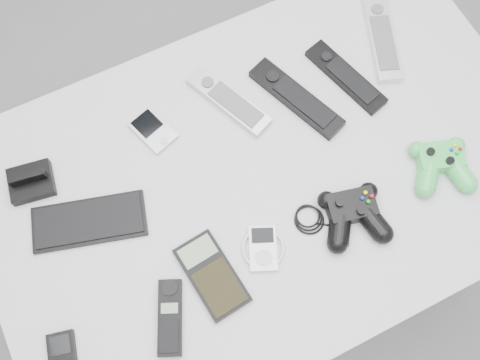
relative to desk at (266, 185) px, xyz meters
name	(u,v)px	position (x,y,z in m)	size (l,w,h in m)	color
floor	(243,277)	(-0.07, -0.04, -0.73)	(3.50, 3.50, 0.00)	slate
desk	(266,185)	(0.00, 0.00, 0.00)	(1.19, 0.77, 0.80)	#9D9C9F
pda_keyboard	(89,221)	(-0.37, 0.06, 0.08)	(0.23, 0.10, 0.01)	black
dock_bracket	(29,180)	(-0.45, 0.19, 0.09)	(0.09, 0.08, 0.05)	black
pda	(153,130)	(-0.18, 0.19, 0.08)	(0.06, 0.10, 0.02)	#A7A8AE
remote_silver_a	(229,101)	(0.00, 0.18, 0.08)	(0.05, 0.21, 0.02)	#A7A8AE
remote_black_a	(296,98)	(0.14, 0.13, 0.08)	(0.05, 0.23, 0.02)	black
remote_black_b	(346,77)	(0.26, 0.12, 0.08)	(0.05, 0.21, 0.02)	black
remote_silver_b	(382,37)	(0.39, 0.18, 0.08)	(0.05, 0.23, 0.02)	silver
cordless_handset	(170,317)	(-0.30, -0.18, 0.08)	(0.04, 0.14, 0.02)	black
calculator	(212,275)	(-0.20, -0.14, 0.08)	(0.08, 0.17, 0.02)	black
mp3_player	(263,248)	(-0.08, -0.14, 0.08)	(0.09, 0.09, 0.02)	silver
controller_black	(353,213)	(0.11, -0.16, 0.09)	(0.23, 0.14, 0.05)	black
controller_green	(441,163)	(0.33, -0.15, 0.09)	(0.13, 0.14, 0.04)	green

